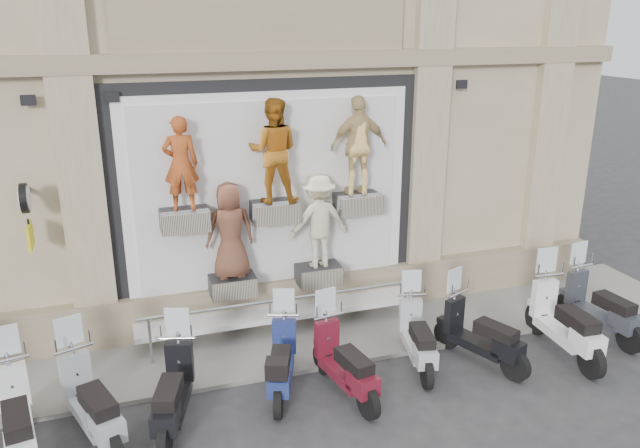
# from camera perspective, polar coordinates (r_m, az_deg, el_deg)

# --- Properties ---
(ground) EXTENTS (90.00, 90.00, 0.00)m
(ground) POSITION_cam_1_polar(r_m,az_deg,el_deg) (9.65, 0.20, -16.58)
(ground) COLOR #2E2E30
(ground) RESTS_ON ground
(sidewalk) EXTENTS (16.00, 2.20, 0.08)m
(sidewalk) POSITION_cam_1_polar(r_m,az_deg,el_deg) (11.34, -3.25, -10.61)
(sidewalk) COLOR gray
(sidewalk) RESTS_ON ground
(shop_vitrine) EXTENTS (5.60, 0.92, 4.30)m
(shop_vitrine) POSITION_cam_1_polar(r_m,az_deg,el_deg) (11.02, -3.79, 1.95)
(shop_vitrine) COLOR black
(shop_vitrine) RESTS_ON ground
(guard_rail) EXTENTS (5.06, 0.10, 0.93)m
(guard_rail) POSITION_cam_1_polar(r_m,az_deg,el_deg) (11.06, -3.15, -8.93)
(guard_rail) COLOR #9EA0A5
(guard_rail) RESTS_ON ground
(clock_sign_bracket) EXTENTS (0.10, 0.80, 1.02)m
(clock_sign_bracket) POSITION_cam_1_polar(r_m,az_deg,el_deg) (10.42, -25.28, 1.39)
(clock_sign_bracket) COLOR black
(clock_sign_bracket) RESTS_ON ground
(scooter_b) EXTENTS (0.93, 2.07, 1.63)m
(scooter_b) POSITION_cam_1_polar(r_m,az_deg,el_deg) (9.20, -26.16, -14.58)
(scooter_b) COLOR silver
(scooter_b) RESTS_ON ground
(scooter_c) EXTENTS (1.21, 2.06, 1.61)m
(scooter_c) POSITION_cam_1_polar(r_m,az_deg,el_deg) (9.17, -20.31, -13.92)
(scooter_c) COLOR gray
(scooter_c) RESTS_ON ground
(scooter_d) EXTENTS (1.07, 1.98, 1.54)m
(scooter_d) POSITION_cam_1_polar(r_m,az_deg,el_deg) (9.14, -13.39, -13.56)
(scooter_d) COLOR black
(scooter_d) RESTS_ON ground
(scooter_e) EXTENTS (1.11, 1.88, 1.47)m
(scooter_e) POSITION_cam_1_polar(r_m,az_deg,el_deg) (9.68, -3.55, -11.35)
(scooter_e) COLOR navy
(scooter_e) RESTS_ON ground
(scooter_f) EXTENTS (0.85, 1.94, 1.52)m
(scooter_f) POSITION_cam_1_polar(r_m,az_deg,el_deg) (9.60, 2.28, -11.44)
(scooter_f) COLOR #560E1C
(scooter_f) RESTS_ON ground
(scooter_g) EXTENTS (0.93, 1.88, 1.47)m
(scooter_g) POSITION_cam_1_polar(r_m,az_deg,el_deg) (10.46, 8.97, -9.17)
(scooter_g) COLOR #A0A2A6
(scooter_g) RESTS_ON ground
(scooter_h) EXTENTS (1.20, 1.94, 1.52)m
(scooter_h) POSITION_cam_1_polar(r_m,az_deg,el_deg) (10.72, 14.61, -8.69)
(scooter_h) COLOR black
(scooter_h) RESTS_ON ground
(scooter_i) EXTENTS (0.75, 2.14, 1.71)m
(scooter_i) POSITION_cam_1_polar(r_m,az_deg,el_deg) (11.41, 21.61, -7.23)
(scooter_i) COLOR white
(scooter_i) RESTS_ON ground
(scooter_j) EXTENTS (0.75, 2.00, 1.59)m
(scooter_j) POSITION_cam_1_polar(r_m,az_deg,el_deg) (12.36, 24.37, -5.90)
(scooter_j) COLOR #292C32
(scooter_j) RESTS_ON ground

